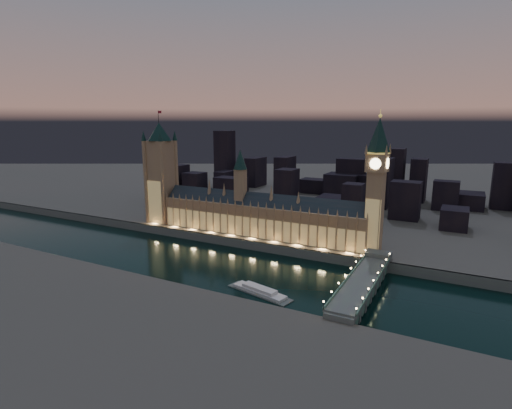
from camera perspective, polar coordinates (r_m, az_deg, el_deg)
The scene contains 9 objects.
ground_plane at distance 326.06m, azimuth -5.34°, elevation -8.22°, with size 2000.00×2000.00×0.00m, color black.
north_bank at distance 801.26m, azimuth 15.39°, elevation 3.64°, with size 2000.00×960.00×8.00m, color #49483E.
embankment_wall at distance 357.93m, azimuth -1.76°, elevation -5.67°, with size 2000.00×2.50×8.00m, color #585257.
palace_of_westminster at distance 367.76m, azimuth 0.35°, elevation -1.57°, with size 202.00×21.56×78.00m.
victoria_tower at distance 425.34m, azimuth -13.45°, elevation 5.14°, with size 31.68×31.68×114.13m.
elizabeth_tower at distance 326.12m, azimuth 16.86°, elevation 4.15°, with size 18.00×18.00×112.49m.
westminster_bridge at distance 278.47m, azimuth 15.08°, elevation -10.85°, with size 18.82×113.00×15.90m.
river_boat at distance 269.12m, azimuth 0.50°, elevation -12.26°, with size 49.55×22.29×4.50m.
city_backdrop at distance 529.00m, azimuth 11.95°, elevation 2.84°, with size 462.47×215.63×88.83m.
Camera 1 is at (168.77, -255.94, 111.02)m, focal length 28.00 mm.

